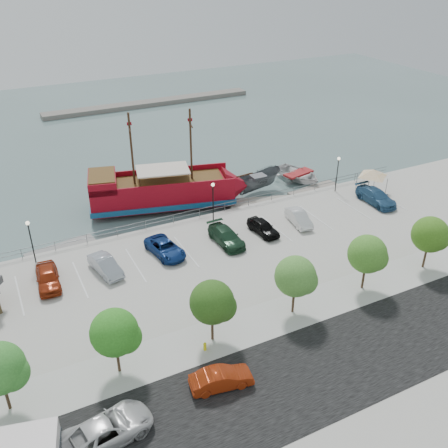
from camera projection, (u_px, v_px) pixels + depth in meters
name	position (u px, v px, depth m)	size (l,w,h in m)	color
ground	(243.00, 258.00, 48.07)	(160.00, 160.00, 0.00)	#516A66
land_slab	(402.00, 414.00, 31.47)	(100.00, 58.00, 1.20)	#AFACA2
street	(352.00, 356.00, 35.08)	(100.00, 8.00, 0.04)	black
sidewalk	(303.00, 308.00, 39.76)	(100.00, 4.00, 0.05)	#B6B5B2
seawall_railing	(208.00, 211.00, 53.42)	(50.00, 0.06, 1.00)	#595F62
far_shore	(150.00, 103.00, 94.78)	(40.00, 3.00, 0.80)	slate
pirate_ship	(174.00, 190.00, 56.83)	(19.04, 9.35, 11.79)	maroon
patrol_boat	(258.00, 183.00, 60.39)	(2.41, 6.40, 2.48)	#505559
speedboat	(298.00, 176.00, 63.64)	(4.71, 6.59, 1.37)	silver
dock_west	(61.00, 249.00, 49.11)	(6.80, 1.94, 0.39)	gray
dock_mid	(261.00, 202.00, 58.10)	(7.50, 2.14, 0.43)	gray
dock_east	(314.00, 190.00, 61.07)	(6.93, 1.98, 0.40)	gray
canopy_tent	(374.00, 169.00, 57.35)	(4.56, 4.56, 3.29)	slate
street_van	(106.00, 430.00, 28.77)	(2.57, 5.58, 1.55)	silver
street_sedan	(221.00, 379.00, 32.34)	(1.45, 4.15, 1.37)	#9E2B0E
fire_hydrant	(205.00, 346.00, 35.42)	(0.24, 0.24, 0.70)	yellow
lamp_post_left	(30.00, 235.00, 44.14)	(0.36, 0.36, 4.28)	black
lamp_post_mid	(213.00, 195.00, 51.24)	(0.36, 0.36, 4.28)	black
lamp_post_right	(338.00, 168.00, 57.54)	(0.36, 0.36, 4.28)	black
tree_a	(2.00, 370.00, 29.50)	(3.30, 3.20, 5.00)	#473321
tree_b	(117.00, 334.00, 32.26)	(3.30, 3.20, 5.00)	#473321
tree_c	(214.00, 303.00, 35.02)	(3.30, 3.20, 5.00)	#473321
tree_d	(297.00, 277.00, 37.78)	(3.30, 3.20, 5.00)	#473321
tree_e	(369.00, 255.00, 40.54)	(3.30, 3.20, 5.00)	#473321
tree_f	(432.00, 235.00, 43.30)	(3.30, 3.20, 5.00)	#473321
parked_car_a	(48.00, 277.00, 42.12)	(1.86, 4.62, 1.57)	maroon
parked_car_b	(105.00, 266.00, 43.82)	(1.52, 4.37, 1.44)	#9EA4B0
parked_car_c	(165.00, 248.00, 46.45)	(2.26, 4.90, 1.36)	navy
parked_car_d	(226.00, 237.00, 48.22)	(2.04, 5.03, 1.46)	#1B3C26
parked_car_e	(263.00, 227.00, 49.91)	(1.64, 4.07, 1.39)	black
parked_car_f	(299.00, 218.00, 51.66)	(1.46, 4.18, 1.38)	silver
parked_car_h	(376.00, 197.00, 55.84)	(2.20, 5.40, 1.57)	#2A547C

